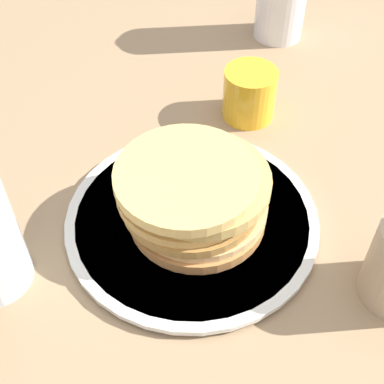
{
  "coord_description": "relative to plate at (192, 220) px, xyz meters",
  "views": [
    {
      "loc": [
        -0.12,
        0.4,
        0.48
      ],
      "look_at": [
        0.01,
        0.03,
        0.05
      ],
      "focal_mm": 50.0,
      "sensor_mm": 36.0,
      "label": 1
    }
  ],
  "objects": [
    {
      "name": "plate",
      "position": [
        0.0,
        0.0,
        0.0
      ],
      "size": [
        0.29,
        0.29,
        0.01
      ],
      "color": "silver",
      "rests_on": "ground_plane"
    },
    {
      "name": "juice_glass",
      "position": [
        -0.01,
        -0.21,
        0.03
      ],
      "size": [
        0.07,
        0.07,
        0.07
      ],
      "color": "yellow",
      "rests_on": "ground_plane"
    },
    {
      "name": "ground_plane",
      "position": [
        -0.01,
        -0.03,
        -0.01
      ],
      "size": [
        4.0,
        4.0,
        0.0
      ],
      "primitive_type": "plane",
      "color": "#9E7F5B"
    },
    {
      "name": "pancake_stack",
      "position": [
        0.0,
        -0.0,
        0.04
      ],
      "size": [
        0.17,
        0.16,
        0.07
      ],
      "color": "#C17E43",
      "rests_on": "plate"
    }
  ]
}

